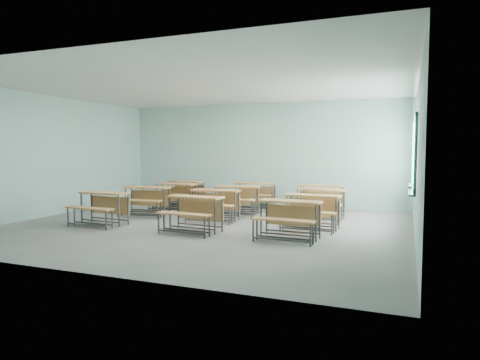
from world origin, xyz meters
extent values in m
cube|color=gray|center=(0.00, 0.00, -0.01)|extent=(9.00, 8.00, 0.02)
cube|color=white|center=(0.00, 0.00, 3.21)|extent=(9.00, 8.00, 0.02)
cube|color=silver|center=(0.00, 4.01, 1.60)|extent=(9.00, 0.02, 3.20)
cube|color=silver|center=(0.00, -4.01, 1.60)|extent=(9.00, 0.02, 3.20)
cube|color=silver|center=(-4.51, 0.00, 1.60)|extent=(0.02, 8.00, 3.20)
cube|color=silver|center=(4.51, 0.00, 1.60)|extent=(0.02, 8.00, 3.20)
cube|color=#17413B|center=(4.47, 2.80, 0.93)|extent=(0.06, 1.20, 0.06)
cube|color=#17413B|center=(4.47, 2.80, 2.47)|extent=(0.06, 1.20, 0.06)
cube|color=#17413B|center=(4.47, 2.23, 1.70)|extent=(0.06, 0.06, 1.60)
cube|color=#17413B|center=(4.47, 3.37, 1.70)|extent=(0.06, 0.06, 1.60)
cube|color=#17413B|center=(4.47, 2.80, 1.70)|extent=(0.04, 0.04, 1.48)
cube|color=#17413B|center=(4.47, 2.80, 1.70)|extent=(0.04, 1.08, 0.04)
cube|color=#17413B|center=(4.43, 2.80, 0.87)|extent=(0.14, 1.28, 0.04)
cube|color=white|center=(4.50, 2.80, 1.70)|extent=(0.01, 1.08, 1.48)
cube|color=#17413B|center=(4.47, 0.80, 0.93)|extent=(0.06, 1.20, 0.06)
cube|color=#17413B|center=(4.47, 0.80, 2.47)|extent=(0.06, 1.20, 0.06)
cube|color=#17413B|center=(4.47, 0.23, 1.70)|extent=(0.06, 0.06, 1.60)
cube|color=#17413B|center=(4.47, 1.37, 1.70)|extent=(0.06, 0.06, 1.60)
cube|color=#17413B|center=(4.47, 0.80, 1.70)|extent=(0.04, 0.04, 1.48)
cube|color=#17413B|center=(4.47, 0.80, 1.70)|extent=(0.04, 1.08, 0.04)
cube|color=#17413B|center=(4.43, 0.80, 0.87)|extent=(0.14, 1.28, 0.04)
cube|color=white|center=(4.50, 0.80, 1.70)|extent=(0.01, 1.08, 1.48)
cube|color=#B37A40|center=(-2.32, -0.62, 0.74)|extent=(1.24, 0.47, 0.04)
cube|color=#B37A40|center=(-2.32, -0.44, 0.43)|extent=(1.16, 0.08, 0.42)
cylinder|color=#3A3C3F|center=(-2.89, -0.76, 0.36)|extent=(0.04, 0.04, 0.72)
cylinder|color=#3A3C3F|center=(-1.77, -0.81, 0.36)|extent=(0.04, 0.04, 0.72)
cylinder|color=#3A3C3F|center=(-2.88, -0.43, 0.36)|extent=(0.04, 0.04, 0.72)
cylinder|color=#3A3C3F|center=(-1.76, -0.49, 0.36)|extent=(0.04, 0.04, 0.72)
cube|color=#3A3C3F|center=(-2.33, -0.79, 0.10)|extent=(1.12, 0.08, 0.03)
cube|color=#3A3C3F|center=(-2.32, -0.46, 0.10)|extent=(1.12, 0.08, 0.03)
cube|color=#B37A40|center=(-2.35, -1.11, 0.44)|extent=(1.23, 0.31, 0.04)
cylinder|color=#3A3C3F|center=(-2.91, -1.18, 0.21)|extent=(0.04, 0.04, 0.42)
cylinder|color=#3A3C3F|center=(-1.79, -1.24, 0.21)|extent=(0.04, 0.04, 0.42)
cylinder|color=#3A3C3F|center=(-2.90, -0.99, 0.21)|extent=(0.04, 0.04, 0.42)
cylinder|color=#3A3C3F|center=(-1.78, -1.04, 0.21)|extent=(0.04, 0.04, 0.42)
cube|color=#3A3C3F|center=(-2.35, -1.21, 0.08)|extent=(1.12, 0.08, 0.03)
cube|color=#3A3C3F|center=(-2.34, -1.02, 0.08)|extent=(1.12, 0.08, 0.03)
cube|color=#B37A40|center=(0.08, -0.59, 0.74)|extent=(1.25, 0.49, 0.04)
cube|color=#B37A40|center=(0.09, -0.40, 0.43)|extent=(1.16, 0.10, 0.42)
cylinder|color=#3A3C3F|center=(-0.49, -0.71, 0.36)|extent=(0.04, 0.04, 0.72)
cylinder|color=#3A3C3F|center=(0.63, -0.79, 0.36)|extent=(0.04, 0.04, 0.72)
cylinder|color=#3A3C3F|center=(-0.47, -0.39, 0.36)|extent=(0.04, 0.04, 0.72)
cylinder|color=#3A3C3F|center=(0.65, -0.47, 0.36)|extent=(0.04, 0.04, 0.72)
cube|color=#3A3C3F|center=(0.07, -0.75, 0.10)|extent=(1.12, 0.11, 0.03)
cube|color=#3A3C3F|center=(0.09, -0.43, 0.10)|extent=(1.12, 0.11, 0.03)
cube|color=#B37A40|center=(0.04, -1.08, 0.44)|extent=(1.24, 0.34, 0.04)
cylinder|color=#3A3C3F|center=(-0.52, -1.14, 0.21)|extent=(0.04, 0.04, 0.42)
cylinder|color=#3A3C3F|center=(0.60, -1.21, 0.21)|extent=(0.04, 0.04, 0.42)
cylinder|color=#3A3C3F|center=(-0.51, -0.94, 0.21)|extent=(0.04, 0.04, 0.42)
cylinder|color=#3A3C3F|center=(0.61, -1.02, 0.21)|extent=(0.04, 0.04, 0.42)
cube|color=#3A3C3F|center=(0.04, -1.17, 0.08)|extent=(1.12, 0.11, 0.03)
cube|color=#3A3C3F|center=(0.05, -0.98, 0.08)|extent=(1.12, 0.11, 0.03)
cube|color=#B37A40|center=(2.18, -0.57, 0.74)|extent=(1.24, 0.45, 0.04)
cube|color=#B37A40|center=(2.18, -0.38, 0.43)|extent=(1.16, 0.06, 0.42)
cylinder|color=#3A3C3F|center=(1.61, -0.71, 0.36)|extent=(0.04, 0.04, 0.72)
cylinder|color=#3A3C3F|center=(2.73, -0.75, 0.36)|extent=(0.04, 0.04, 0.72)
cylinder|color=#3A3C3F|center=(1.62, -0.39, 0.36)|extent=(0.04, 0.04, 0.72)
cylinder|color=#3A3C3F|center=(2.74, -0.43, 0.36)|extent=(0.04, 0.04, 0.72)
cube|color=#3A3C3F|center=(2.17, -0.73, 0.10)|extent=(1.12, 0.07, 0.03)
cube|color=#3A3C3F|center=(2.18, -0.41, 0.10)|extent=(1.12, 0.07, 0.03)
cube|color=#B37A40|center=(2.16, -1.06, 0.44)|extent=(1.23, 0.30, 0.04)
cylinder|color=#3A3C3F|center=(1.60, -1.14, 0.21)|extent=(0.04, 0.04, 0.42)
cylinder|color=#3A3C3F|center=(2.72, -1.17, 0.21)|extent=(0.04, 0.04, 0.42)
cylinder|color=#3A3C3F|center=(1.60, -0.94, 0.21)|extent=(0.04, 0.04, 0.42)
cylinder|color=#3A3C3F|center=(2.72, -0.98, 0.21)|extent=(0.04, 0.04, 0.42)
cube|color=#3A3C3F|center=(2.16, -1.15, 0.08)|extent=(1.12, 0.07, 0.03)
cube|color=#3A3C3F|center=(2.16, -0.96, 0.08)|extent=(1.12, 0.07, 0.03)
cube|color=#B37A40|center=(-2.21, 0.98, 0.74)|extent=(1.26, 0.56, 0.04)
cube|color=#B37A40|center=(-2.23, 1.17, 0.43)|extent=(1.15, 0.17, 0.42)
cylinder|color=#3A3C3F|center=(-2.74, 0.75, 0.36)|extent=(0.04, 0.04, 0.72)
cylinder|color=#3A3C3F|center=(-1.63, 0.90, 0.36)|extent=(0.04, 0.04, 0.72)
cylinder|color=#3A3C3F|center=(-2.78, 1.07, 0.36)|extent=(0.04, 0.04, 0.72)
cylinder|color=#3A3C3F|center=(-1.67, 1.22, 0.36)|extent=(0.04, 0.04, 0.72)
cube|color=#3A3C3F|center=(-2.18, 0.82, 0.10)|extent=(1.11, 0.18, 0.03)
cube|color=#3A3C3F|center=(-2.23, 1.15, 0.10)|extent=(1.11, 0.18, 0.03)
cube|color=#B37A40|center=(-2.14, 0.50, 0.44)|extent=(1.24, 0.41, 0.04)
cylinder|color=#3A3C3F|center=(-2.68, 0.33, 0.21)|extent=(0.04, 0.04, 0.42)
cylinder|color=#3A3C3F|center=(-1.57, 0.48, 0.21)|extent=(0.04, 0.04, 0.42)
cylinder|color=#3A3C3F|center=(-2.71, 0.52, 0.21)|extent=(0.04, 0.04, 0.42)
cylinder|color=#3A3C3F|center=(-1.60, 0.67, 0.21)|extent=(0.04, 0.04, 0.42)
cube|color=#3A3C3F|center=(-2.13, 0.40, 0.08)|extent=(1.11, 0.18, 0.03)
cube|color=#3A3C3F|center=(-2.15, 0.60, 0.08)|extent=(1.11, 0.18, 0.03)
cube|color=#B37A40|center=(-0.13, 0.90, 0.74)|extent=(1.25, 0.49, 0.04)
cube|color=#B37A40|center=(-0.14, 1.08, 0.43)|extent=(1.16, 0.10, 0.42)
cylinder|color=#3A3C3F|center=(-0.67, 0.69, 0.36)|extent=(0.04, 0.04, 0.72)
cylinder|color=#3A3C3F|center=(0.44, 0.77, 0.36)|extent=(0.04, 0.04, 0.72)
cylinder|color=#3A3C3F|center=(-0.70, 1.02, 0.36)|extent=(0.04, 0.04, 0.72)
cylinder|color=#3A3C3F|center=(0.42, 1.10, 0.36)|extent=(0.04, 0.04, 0.72)
cube|color=#3A3C3F|center=(-0.11, 0.73, 0.10)|extent=(1.12, 0.11, 0.03)
cube|color=#3A3C3F|center=(-0.14, 1.06, 0.10)|extent=(1.12, 0.11, 0.03)
cube|color=#B37A40|center=(-0.09, 0.41, 0.44)|extent=(1.24, 0.34, 0.04)
cylinder|color=#3A3C3F|center=(-0.64, 0.27, 0.21)|extent=(0.04, 0.04, 0.42)
cylinder|color=#3A3C3F|center=(0.47, 0.35, 0.21)|extent=(0.04, 0.04, 0.42)
cylinder|color=#3A3C3F|center=(-0.66, 0.47, 0.21)|extent=(0.04, 0.04, 0.42)
cylinder|color=#3A3C3F|center=(0.46, 0.54, 0.21)|extent=(0.04, 0.04, 0.42)
cube|color=#3A3C3F|center=(-0.09, 0.31, 0.08)|extent=(1.12, 0.11, 0.03)
cube|color=#3A3C3F|center=(-0.10, 0.50, 0.08)|extent=(1.12, 0.11, 0.03)
cube|color=#B37A40|center=(2.38, 0.63, 0.74)|extent=(1.24, 0.47, 0.04)
cube|color=#B37A40|center=(2.39, 0.82, 0.43)|extent=(1.16, 0.08, 0.42)
cylinder|color=#3A3C3F|center=(1.81, 0.49, 0.36)|extent=(0.04, 0.04, 0.72)
cylinder|color=#3A3C3F|center=(2.93, 0.44, 0.36)|extent=(0.04, 0.04, 0.72)
cylinder|color=#3A3C3F|center=(1.83, 0.82, 0.36)|extent=(0.04, 0.04, 0.72)
cylinder|color=#3A3C3F|center=(2.94, 0.76, 0.36)|extent=(0.04, 0.04, 0.72)
cube|color=#3A3C3F|center=(2.37, 0.47, 0.10)|extent=(1.12, 0.09, 0.03)
cube|color=#3A3C3F|center=(2.38, 0.79, 0.10)|extent=(1.12, 0.09, 0.03)
cube|color=#B37A40|center=(2.35, 0.14, 0.44)|extent=(1.23, 0.32, 0.04)
cylinder|color=#3A3C3F|center=(1.79, 0.07, 0.21)|extent=(0.04, 0.04, 0.42)
cylinder|color=#3A3C3F|center=(2.91, 0.01, 0.21)|extent=(0.04, 0.04, 0.42)
cylinder|color=#3A3C3F|center=(1.80, 0.27, 0.21)|extent=(0.04, 0.04, 0.42)
cylinder|color=#3A3C3F|center=(2.92, 0.21, 0.21)|extent=(0.04, 0.04, 0.42)
cube|color=#3A3C3F|center=(2.35, 0.04, 0.08)|extent=(1.12, 0.09, 0.03)
cube|color=#3A3C3F|center=(2.36, 0.24, 0.08)|extent=(1.12, 0.09, 0.03)
cube|color=#B37A40|center=(-2.02, 2.19, 0.74)|extent=(1.23, 0.42, 0.04)
cube|color=#B37A40|center=(-2.02, 2.38, 0.43)|extent=(1.16, 0.03, 0.42)
cylinder|color=#3A3C3F|center=(-2.58, 2.03, 0.36)|extent=(0.04, 0.04, 0.72)
cylinder|color=#3A3C3F|center=(-1.45, 2.04, 0.36)|extent=(0.04, 0.04, 0.72)
cylinder|color=#3A3C3F|center=(-2.58, 2.35, 0.36)|extent=(0.04, 0.04, 0.72)
cylinder|color=#3A3C3F|center=(-1.46, 2.36, 0.36)|extent=(0.04, 0.04, 0.72)
cube|color=#3A3C3F|center=(-2.01, 2.03, 0.10)|extent=(1.12, 0.04, 0.03)
cube|color=#3A3C3F|center=(-2.02, 2.36, 0.10)|extent=(1.12, 0.04, 0.03)
cube|color=#B37A40|center=(-2.01, 1.71, 0.44)|extent=(1.22, 0.27, 0.04)
cylinder|color=#3A3C3F|center=(-2.57, 1.60, 0.21)|extent=(0.04, 0.04, 0.42)
cylinder|color=#3A3C3F|center=(-1.45, 1.61, 0.21)|extent=(0.04, 0.04, 0.42)
cylinder|color=#3A3C3F|center=(-2.57, 1.80, 0.21)|extent=(0.04, 0.04, 0.42)
cylinder|color=#3A3C3F|center=(-1.45, 1.81, 0.21)|extent=(0.04, 0.04, 0.42)
cube|color=#3A3C3F|center=(-2.01, 1.61, 0.08)|extent=(1.12, 0.04, 0.03)
cube|color=#3A3C3F|center=(-2.01, 1.80, 0.08)|extent=(1.12, 0.04, 0.03)
cube|color=#B37A40|center=(-0.03, 2.06, 0.74)|extent=(1.26, 0.53, 0.04)
cube|color=#B37A40|center=(-0.05, 2.25, 0.43)|extent=(1.16, 0.14, 0.42)
cylinder|color=#3A3C3F|center=(-0.57, 1.84, 0.36)|extent=(0.04, 0.04, 0.72)
cylinder|color=#3A3C3F|center=(0.55, 1.96, 0.36)|extent=(0.04, 0.04, 0.72)
cylinder|color=#3A3C3F|center=(-0.60, 2.17, 0.36)|extent=(0.04, 0.04, 0.72)
cylinder|color=#3A3C3F|center=(0.51, 2.29, 0.36)|extent=(0.04, 0.04, 0.72)
cube|color=#3A3C3F|center=(-0.01, 1.90, 0.10)|extent=(1.12, 0.15, 0.03)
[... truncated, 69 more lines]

